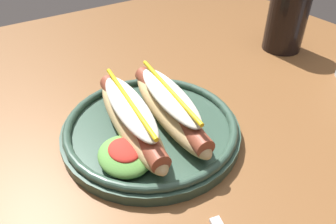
# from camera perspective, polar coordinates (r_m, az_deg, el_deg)

# --- Properties ---
(dining_table) EXTENTS (1.22, 1.07, 0.74)m
(dining_table) POSITION_cam_1_polar(r_m,az_deg,el_deg) (0.56, 7.11, -10.47)
(dining_table) COLOR brown
(dining_table) RESTS_ON ground_plane
(hot_dog_plate) EXTENTS (0.26, 0.26, 0.08)m
(hot_dog_plate) POSITION_cam_1_polar(r_m,az_deg,el_deg) (0.47, -3.21, -1.81)
(hot_dog_plate) COLOR #334C3D
(hot_dog_plate) RESTS_ON dining_table
(soda_cup) EXTENTS (0.08, 0.08, 0.13)m
(soda_cup) POSITION_cam_1_polar(r_m,az_deg,el_deg) (0.75, 20.03, 14.85)
(soda_cup) COLOR black
(soda_cup) RESTS_ON dining_table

